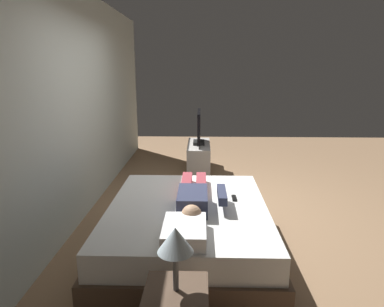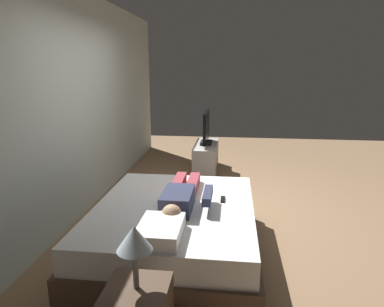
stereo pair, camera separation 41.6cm
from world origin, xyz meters
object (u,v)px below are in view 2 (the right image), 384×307
object	(u,v)px
remote	(223,199)
tv_stand	(206,157)
tv	(206,128)
pillow	(160,230)
bed	(175,230)
lamp	(134,239)
person	(181,196)

from	to	relation	value
remote	tv_stand	xyz separation A→B (m)	(2.77, 0.39, -0.30)
tv_stand	tv	distance (m)	0.53
remote	pillow	bearing A→B (deg)	151.12
bed	pillow	world-z (taller)	pillow
remote	tv	bearing A→B (deg)	7.93
pillow	tv_stand	xyz separation A→B (m)	(3.62, -0.08, -0.35)
remote	bed	bearing A→B (deg)	111.00
bed	lamp	bearing A→B (deg)	178.99
person	lamp	xyz separation A→B (m)	(-1.32, 0.09, 0.23)
bed	lamp	world-z (taller)	lamp
bed	person	world-z (taller)	person
tv	tv_stand	bearing A→B (deg)	0.00
remote	tv	world-z (taller)	tv
bed	lamp	size ratio (longest dim) A/B	4.72
person	remote	world-z (taller)	person
pillow	person	bearing A→B (deg)	-5.25
person	remote	size ratio (longest dim) A/B	8.40
bed	remote	bearing A→B (deg)	-69.00
tv	person	bearing A→B (deg)	179.62
pillow	lamp	world-z (taller)	lamp
tv_stand	tv	bearing A→B (deg)	0.00
person	tv_stand	world-z (taller)	person
tv_stand	pillow	bearing A→B (deg)	178.68
person	tv	bearing A→B (deg)	-0.38
lamp	tv	bearing A→B (deg)	-1.43
tv	lamp	bearing A→B (deg)	178.57
person	tv	size ratio (longest dim) A/B	1.43
pillow	person	world-z (taller)	person
pillow	tv_stand	size ratio (longest dim) A/B	0.44
bed	pillow	distance (m)	0.75
remote	tv	distance (m)	2.81
bed	tv	xyz separation A→B (m)	(2.95, -0.08, 0.52)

